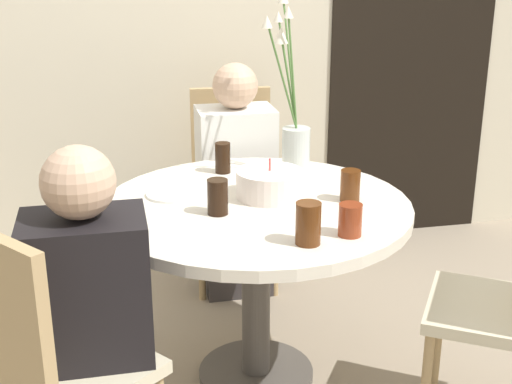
{
  "coord_description": "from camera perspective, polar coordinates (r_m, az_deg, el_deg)",
  "views": [
    {
      "loc": [
        -0.49,
        -2.29,
        1.59
      ],
      "look_at": [
        0.0,
        0.0,
        0.75
      ],
      "focal_mm": 50.0,
      "sensor_mm": 36.0,
      "label": 1
    }
  ],
  "objects": [
    {
      "name": "chair_far_back",
      "position": [
        3.4,
        -1.86,
        1.41
      ],
      "size": [
        0.43,
        0.43,
        0.92
      ],
      "rotation": [
        0.0,
        0.0,
        -0.09
      ],
      "color": "beige",
      "rests_on": "ground_plane"
    },
    {
      "name": "chair_near_front",
      "position": [
        2.04,
        -16.61,
        -12.69
      ],
      "size": [
        0.56,
        0.56,
        0.92
      ],
      "rotation": [
        0.0,
        0.0,
        2.24
      ],
      "color": "beige",
      "rests_on": "ground_plane"
    },
    {
      "name": "side_plate",
      "position": [
        2.59,
        -6.69,
        -0.14
      ],
      "size": [
        0.19,
        0.19,
        0.01
      ],
      "color": "white",
      "rests_on": "dining_table"
    },
    {
      "name": "dining_table",
      "position": [
        2.54,
        0.0,
        -3.47
      ],
      "size": [
        1.09,
        1.09,
        0.71
      ],
      "color": "silver",
      "rests_on": "ground_plane"
    },
    {
      "name": "birthday_cake",
      "position": [
        2.54,
        1.1,
        0.66
      ],
      "size": [
        0.24,
        0.24,
        0.14
      ],
      "color": "white",
      "rests_on": "dining_table"
    },
    {
      "name": "flower_vase",
      "position": [
        2.79,
        2.97,
        5.41
      ],
      "size": [
        0.21,
        0.29,
        0.68
      ],
      "color": "silver",
      "rests_on": "dining_table"
    },
    {
      "name": "ground_plane",
      "position": [
        2.83,
        0.0,
        -14.5
      ],
      "size": [
        16.0,
        16.0,
        0.0
      ],
      "primitive_type": "plane",
      "color": "gray"
    },
    {
      "name": "drink_glass_4",
      "position": [
        2.15,
        4.2,
        -2.52
      ],
      "size": [
        0.08,
        0.08,
        0.13
      ],
      "color": "#51280F",
      "rests_on": "dining_table"
    },
    {
      "name": "drink_glass_2",
      "position": [
        2.81,
        -2.68,
        2.75
      ],
      "size": [
        0.06,
        0.06,
        0.12
      ],
      "color": "black",
      "rests_on": "dining_table"
    },
    {
      "name": "drink_glass_1",
      "position": [
        2.52,
        7.54,
        0.51
      ],
      "size": [
        0.07,
        0.07,
        0.11
      ],
      "color": "#51280F",
      "rests_on": "dining_table"
    },
    {
      "name": "drink_glass_0",
      "position": [
        2.38,
        -3.09,
        -0.39
      ],
      "size": [
        0.07,
        0.07,
        0.12
      ],
      "color": "black",
      "rests_on": "dining_table"
    },
    {
      "name": "person_guest",
      "position": [
        2.12,
        -12.98,
        -11.43
      ],
      "size": [
        0.34,
        0.24,
        1.08
      ],
      "color": "#383333",
      "rests_on": "ground_plane"
    },
    {
      "name": "wall_back",
      "position": [
        3.62,
        -4.44,
        15.05
      ],
      "size": [
        8.0,
        0.05,
        2.6
      ],
      "color": "beige",
      "rests_on": "ground_plane"
    },
    {
      "name": "drink_glass_3",
      "position": [
        2.23,
        7.54,
        -2.23
      ],
      "size": [
        0.07,
        0.07,
        0.1
      ],
      "color": "maroon",
      "rests_on": "dining_table"
    },
    {
      "name": "doorway_panel",
      "position": [
        3.93,
        12.41,
        10.99
      ],
      "size": [
        0.9,
        0.01,
        2.05
      ],
      "color": "black",
      "rests_on": "ground_plane"
    },
    {
      "name": "person_woman",
      "position": [
        3.26,
        -1.6,
        0.29
      ],
      "size": [
        0.34,
        0.24,
        1.08
      ],
      "color": "#383333",
      "rests_on": "ground_plane"
    }
  ]
}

